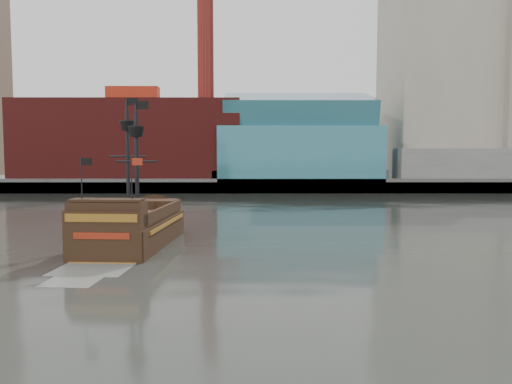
{
  "coord_description": "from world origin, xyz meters",
  "views": [
    {
      "loc": [
        1.45,
        -26.18,
        7.03
      ],
      "look_at": [
        1.65,
        13.27,
        4.0
      ],
      "focal_mm": 35.0,
      "sensor_mm": 36.0,
      "label": 1
    }
  ],
  "objects": [
    {
      "name": "promenade_far",
      "position": [
        0.0,
        92.0,
        1.0
      ],
      "size": [
        220.0,
        60.0,
        2.0
      ],
      "primitive_type": "cube",
      "color": "slate",
      "rests_on": "ground"
    },
    {
      "name": "skyline",
      "position": [
        5.21,
        84.56,
        24.55
      ],
      "size": [
        149.0,
        45.0,
        62.0
      ],
      "color": "#7A6049",
      "rests_on": "promenade_far"
    },
    {
      "name": "seawall",
      "position": [
        0.0,
        62.5,
        1.3
      ],
      "size": [
        220.0,
        1.0,
        2.6
      ],
      "primitive_type": "cube",
      "color": "#4C4C49",
      "rests_on": "ground"
    },
    {
      "name": "pirate_ship",
      "position": [
        -7.85,
        11.7,
        1.11
      ],
      "size": [
        6.1,
        16.69,
        12.27
      ],
      "rotation": [
        0.0,
        0.0,
        -0.07
      ],
      "color": "black",
      "rests_on": "ground"
    },
    {
      "name": "ground",
      "position": [
        0.0,
        0.0,
        0.0
      ],
      "size": [
        400.0,
        400.0,
        0.0
      ],
      "primitive_type": "plane",
      "color": "#252722",
      "rests_on": "ground"
    }
  ]
}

